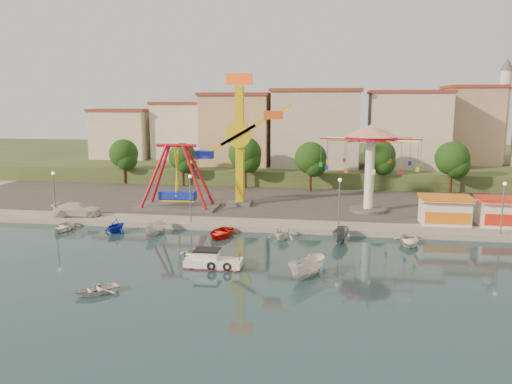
% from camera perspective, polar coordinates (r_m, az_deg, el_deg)
% --- Properties ---
extents(ground, '(200.00, 200.00, 0.00)m').
position_cam_1_polar(ground, '(41.48, -1.74, -8.89)').
color(ground, '#15343C').
rests_on(ground, ground).
extents(quay_deck, '(200.00, 100.00, 0.60)m').
position_cam_1_polar(quay_deck, '(101.66, 4.69, 2.67)').
color(quay_deck, '#9E998E').
rests_on(quay_deck, ground).
extents(asphalt_pad, '(90.00, 28.00, 0.01)m').
position_cam_1_polar(asphalt_pad, '(70.12, 2.76, -0.46)').
color(asphalt_pad, '#4C4944').
rests_on(asphalt_pad, quay_deck).
extents(hill_terrace, '(200.00, 60.00, 3.00)m').
position_cam_1_polar(hill_terrace, '(106.46, 4.90, 3.65)').
color(hill_terrace, '#384C26').
rests_on(hill_terrace, ground).
extents(pirate_ship_ride, '(10.00, 5.00, 8.00)m').
position_cam_1_polar(pirate_ship_ride, '(62.30, -9.00, 1.61)').
color(pirate_ship_ride, '#59595E').
rests_on(pirate_ship_ride, quay_deck).
extents(kamikaze_tower, '(8.87, 3.10, 16.50)m').
position_cam_1_polar(kamikaze_tower, '(62.67, -1.50, 5.42)').
color(kamikaze_tower, '#59595E').
rests_on(kamikaze_tower, quay_deck).
extents(wave_swinger, '(11.60, 11.60, 10.40)m').
position_cam_1_polar(wave_swinger, '(60.67, 12.95, 4.86)').
color(wave_swinger, '#59595E').
rests_on(wave_swinger, quay_deck).
extents(booth_left, '(5.40, 3.78, 3.08)m').
position_cam_1_polar(booth_left, '(57.45, 20.76, -1.92)').
color(booth_left, white).
rests_on(booth_left, quay_deck).
extents(booth_mid, '(5.40, 3.78, 3.08)m').
position_cam_1_polar(booth_mid, '(58.99, 26.46, -2.03)').
color(booth_mid, white).
rests_on(booth_mid, quay_deck).
extents(lamp_post_0, '(0.14, 0.14, 5.00)m').
position_cam_1_polar(lamp_post_0, '(61.17, -22.04, -0.40)').
color(lamp_post_0, '#59595E').
rests_on(lamp_post_0, quay_deck).
extents(lamp_post_1, '(0.14, 0.14, 5.00)m').
position_cam_1_polar(lamp_post_1, '(54.75, -7.50, -0.91)').
color(lamp_post_1, '#59595E').
rests_on(lamp_post_1, quay_deck).
extents(lamp_post_2, '(0.14, 0.14, 5.00)m').
position_cam_1_polar(lamp_post_2, '(52.58, 9.48, -1.42)').
color(lamp_post_2, '#59595E').
rests_on(lamp_post_2, quay_deck).
extents(lamp_post_3, '(0.14, 0.14, 5.00)m').
position_cam_1_polar(lamp_post_3, '(55.17, 26.34, -1.81)').
color(lamp_post_3, '#59595E').
rests_on(lamp_post_3, quay_deck).
extents(tree_0, '(4.60, 4.60, 7.19)m').
position_cam_1_polar(tree_0, '(82.90, -14.89, 4.25)').
color(tree_0, '#382314').
rests_on(tree_0, quay_deck).
extents(tree_1, '(4.35, 4.35, 6.80)m').
position_cam_1_polar(tree_1, '(78.75, -8.40, 3.99)').
color(tree_1, '#382314').
rests_on(tree_1, quay_deck).
extents(tree_2, '(5.02, 5.02, 7.85)m').
position_cam_1_polar(tree_2, '(75.90, -1.25, 4.41)').
color(tree_2, '#382314').
rests_on(tree_2, quay_deck).
extents(tree_3, '(4.68, 4.68, 7.32)m').
position_cam_1_polar(tree_3, '(73.40, 6.27, 3.87)').
color(tree_3, '#382314').
rests_on(tree_3, quay_deck).
extents(tree_4, '(4.86, 4.86, 7.60)m').
position_cam_1_polar(tree_4, '(76.58, 13.89, 4.04)').
color(tree_4, '#382314').
rests_on(tree_4, quay_deck).
extents(tree_5, '(4.83, 4.83, 7.54)m').
position_cam_1_polar(tree_5, '(76.33, 21.52, 3.58)').
color(tree_5, '#382314').
rests_on(tree_5, quay_deck).
extents(building_0, '(9.26, 9.53, 11.87)m').
position_cam_1_polar(building_0, '(93.96, -16.90, 6.94)').
color(building_0, beige).
rests_on(building_0, hill_terrace).
extents(building_1, '(12.33, 9.01, 8.63)m').
position_cam_1_polar(building_1, '(94.55, -8.81, 6.29)').
color(building_1, silver).
rests_on(building_1, hill_terrace).
extents(building_2, '(11.95, 9.28, 11.23)m').
position_cam_1_polar(building_2, '(91.93, -0.83, 7.11)').
color(building_2, tan).
rests_on(building_2, hill_terrace).
extents(building_3, '(12.59, 10.50, 9.20)m').
position_cam_1_polar(building_3, '(87.55, 7.80, 6.20)').
color(building_3, beige).
rests_on(building_3, hill_terrace).
extents(building_4, '(10.75, 9.23, 9.24)m').
position_cam_1_polar(building_4, '(91.69, 16.33, 6.07)').
color(building_4, beige).
rests_on(building_4, hill_terrace).
extents(building_5, '(12.77, 10.96, 11.21)m').
position_cam_1_polar(building_5, '(92.47, 24.75, 6.20)').
color(building_5, tan).
rests_on(building_5, hill_terrace).
extents(minaret, '(2.80, 2.80, 18.00)m').
position_cam_1_polar(minaret, '(96.89, 26.43, 8.55)').
color(minaret, silver).
rests_on(minaret, hill_terrace).
extents(cabin_motorboat, '(4.73, 1.94, 1.67)m').
position_cam_1_polar(cabin_motorboat, '(42.10, -5.02, -8.00)').
color(cabin_motorboat, white).
rests_on(cabin_motorboat, ground).
extents(rowboat_a, '(3.43, 4.42, 0.84)m').
position_cam_1_polar(rowboat_a, '(44.19, -7.16, -7.19)').
color(rowboat_a, white).
rests_on(rowboat_a, ground).
extents(rowboat_b, '(3.79, 3.71, 0.64)m').
position_cam_1_polar(rowboat_b, '(38.30, -17.75, -10.53)').
color(rowboat_b, silver).
rests_on(rowboat_b, ground).
extents(skiff, '(3.67, 4.46, 1.65)m').
position_cam_1_polar(skiff, '(39.71, 5.85, -8.57)').
color(skiff, silver).
rests_on(skiff, ground).
extents(van, '(5.66, 3.12, 1.55)m').
position_cam_1_polar(van, '(61.27, -19.71, -1.88)').
color(van, silver).
rests_on(van, quay_deck).
extents(moored_boat_0, '(2.98, 3.97, 0.78)m').
position_cam_1_polar(moored_boat_0, '(57.66, -21.16, -3.71)').
color(moored_boat_0, silver).
rests_on(moored_boat_0, ground).
extents(moored_boat_1, '(3.04, 3.33, 1.50)m').
position_cam_1_polar(moored_boat_1, '(54.86, -15.77, -3.70)').
color(moored_boat_1, '#1423B5').
rests_on(moored_boat_1, ground).
extents(moored_boat_2, '(2.29, 3.74, 1.36)m').
position_cam_1_polar(moored_boat_2, '(53.19, -11.36, -4.02)').
color(moored_boat_2, silver).
rests_on(moored_boat_2, ground).
extents(moored_boat_3, '(3.69, 4.66, 0.87)m').
position_cam_1_polar(moored_boat_3, '(51.32, -4.09, -4.65)').
color(moored_boat_3, red).
rests_on(moored_boat_3, ground).
extents(moored_boat_4, '(3.35, 3.67, 1.65)m').
position_cam_1_polar(moored_boat_4, '(50.22, 2.98, -4.51)').
color(moored_boat_4, silver).
rests_on(moored_boat_4, ground).
extents(moored_boat_5, '(2.17, 3.83, 1.40)m').
position_cam_1_polar(moored_boat_5, '(50.02, 9.66, -4.86)').
color(moored_boat_5, slate).
rests_on(moored_boat_5, ground).
extents(moored_boat_6, '(3.29, 4.26, 0.81)m').
position_cam_1_polar(moored_boat_6, '(50.64, 17.08, -5.32)').
color(moored_boat_6, silver).
rests_on(moored_boat_6, ground).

